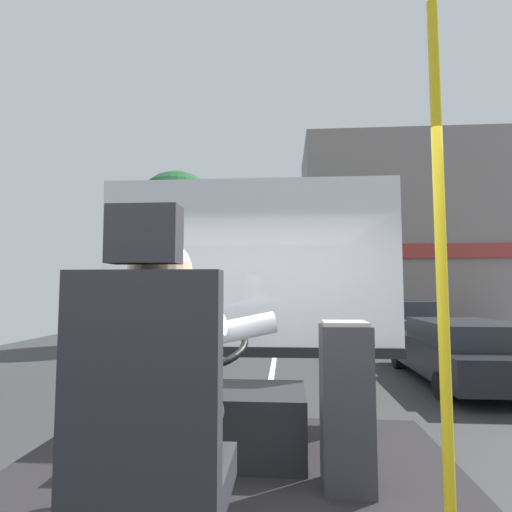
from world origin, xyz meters
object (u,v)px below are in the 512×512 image
driver_seat (151,441)px  fare_box (346,404)px  parked_car_charcoal (399,322)px  parked_car_white (345,309)px  parked_car_silver (369,317)px  parked_car_black (463,350)px  bus_driver (163,378)px  steering_console (216,419)px  handrail_pole (441,265)px

driver_seat → fare_box: 1.16m
driver_seat → parked_car_charcoal: size_ratio=0.29×
driver_seat → parked_car_white: bearing=80.4°
driver_seat → parked_car_silver: driver_seat is taller
driver_seat → parked_car_black: 8.18m
parked_car_black → parked_car_charcoal: bearing=87.9°
parked_car_charcoal → parked_car_silver: 4.57m
bus_driver → parked_car_white: 23.66m
steering_console → parked_car_charcoal: size_ratio=0.25×
bus_driver → parked_car_black: bus_driver is taller
driver_seat → parked_car_black: driver_seat is taller
handrail_pole → parked_car_black: size_ratio=0.51×
handrail_pole → parked_car_charcoal: handrail_pole is taller
driver_seat → fare_box: bearing=49.9°
parked_car_silver → parked_car_black: bearing=-90.8°
steering_console → parked_car_white: bearing=79.9°
handrail_pole → parked_car_white: handrail_pole is taller
driver_seat → parked_car_charcoal: bearing=71.8°
parked_car_silver → driver_seat: bearing=-103.4°
parked_car_black → parked_car_charcoal: size_ratio=1.00×
handrail_pole → parked_car_white: 23.29m
driver_seat → handrail_pole: 1.26m
bus_driver → handrail_pole: bearing=12.9°
parked_car_charcoal → parked_car_black: bearing=-92.1°
driver_seat → handrail_pole: bearing=18.9°
steering_console → fare_box: bearing=-25.4°
parked_car_black → parked_car_charcoal: 5.38m
handrail_pole → parked_car_black: handrail_pole is taller
handrail_pole → parked_car_black: 7.48m
handrail_pole → fare_box: size_ratio=2.63×
steering_console → parked_car_silver: steering_console is taller
fare_box → steering_console: bearing=154.6°
steering_console → handrail_pole: bearing=-39.5°
handrail_pole → bus_driver: bearing=-167.1°
handrail_pole → parked_car_charcoal: bearing=75.9°
parked_car_white → handrail_pole: bearing=-97.1°
parked_car_charcoal → parked_car_silver: parked_car_charcoal is taller
bus_driver → parked_car_charcoal: 13.09m
parked_car_white → steering_console: bearing=-100.1°
bus_driver → handrail_pole: size_ratio=0.36×
bus_driver → parked_car_silver: bearing=76.5°
parked_car_black → parked_car_silver: 9.94m
bus_driver → steering_console: bearing=90.0°
parked_car_silver → parked_car_white: (-0.11, 6.34, 0.02)m
steering_console → parked_car_charcoal: steering_console is taller
steering_console → handrail_pole: 1.64m
steering_console → parked_car_white: (3.95, 22.20, -0.40)m
bus_driver → parked_car_charcoal: bus_driver is taller
bus_driver → fare_box: 1.10m
handrail_pole → steering_console: bearing=140.5°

